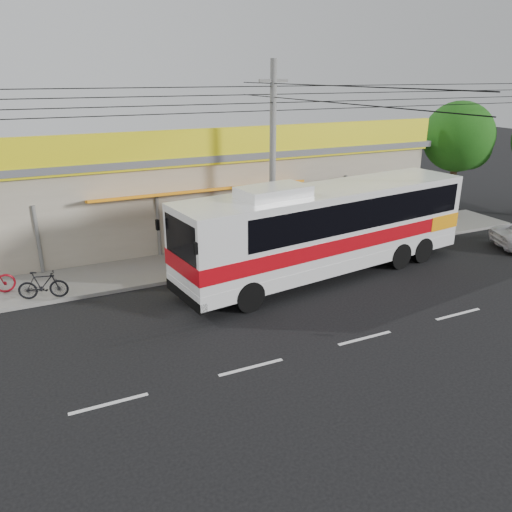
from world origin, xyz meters
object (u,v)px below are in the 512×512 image
Objects in this scene: motorbike_dark at (43,285)px; tree_far at (461,139)px; utility_pole at (273,97)px; coach_bus at (332,223)px.

motorbike_dark is 23.30m from tree_far.
motorbike_dark is 0.27× the size of tree_far.
tree_far is at bearing 9.38° from utility_pole.
coach_bus is 12.85m from tree_far.
coach_bus is 7.57× the size of motorbike_dark.
tree_far reaches higher than coach_bus.
motorbike_dark is (-11.13, 1.98, -1.49)m from coach_bus.
utility_pole is at bearing 110.09° from coach_bus.
motorbike_dark is at bearing 161.96° from coach_bus.
tree_far is (13.10, 2.17, -2.60)m from utility_pole.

